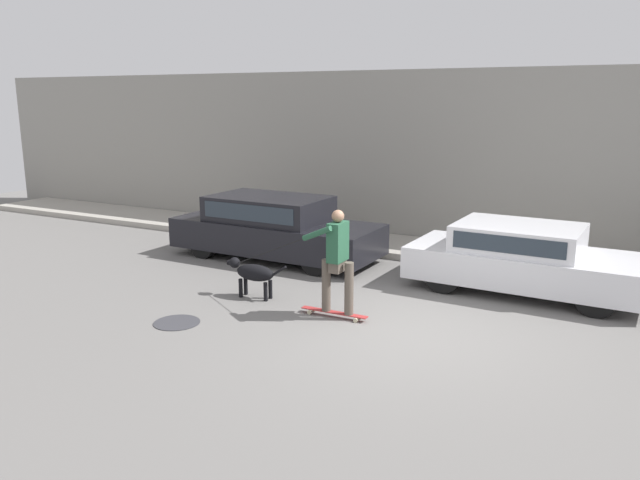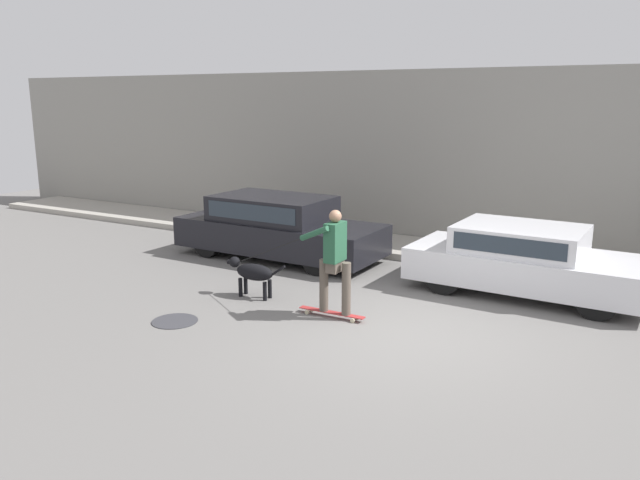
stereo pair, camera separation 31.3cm
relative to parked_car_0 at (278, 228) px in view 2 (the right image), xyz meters
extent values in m
plane|color=slate|center=(4.17, -2.89, -0.66)|extent=(36.00, 36.00, 0.00)
cube|color=gray|center=(4.17, 3.04, 1.36)|extent=(32.00, 0.30, 4.05)
cube|color=#A39E93|center=(4.17, 1.95, -0.59)|extent=(30.00, 1.85, 0.14)
cylinder|color=black|center=(1.47, 0.73, -0.35)|extent=(0.63, 0.21, 0.62)
cylinder|color=black|center=(1.44, -0.78, -0.35)|extent=(0.63, 0.21, 0.62)
cylinder|color=black|center=(-1.34, 0.78, -0.35)|extent=(0.63, 0.21, 0.62)
cylinder|color=black|center=(-1.37, -0.73, -0.35)|extent=(0.63, 0.21, 0.62)
cube|color=black|center=(0.05, 0.00, -0.15)|extent=(4.56, 1.84, 0.63)
cube|color=black|center=(-0.13, 0.00, 0.42)|extent=(2.53, 1.62, 0.52)
cube|color=#28333D|center=(-0.15, -0.79, 0.45)|extent=(2.20, 0.06, 0.33)
cylinder|color=black|center=(6.55, 0.71, -0.33)|extent=(0.67, 0.22, 0.66)
cylinder|color=black|center=(6.49, -0.81, -0.33)|extent=(0.67, 0.22, 0.66)
cylinder|color=black|center=(4.03, 0.81, -0.33)|extent=(0.67, 0.22, 0.66)
cylinder|color=black|center=(3.97, -0.71, -0.33)|extent=(0.67, 0.22, 0.66)
cube|color=silver|center=(5.26, 0.00, -0.18)|extent=(4.13, 1.91, 0.57)
cube|color=silver|center=(5.10, 0.01, 0.33)|extent=(2.18, 1.66, 0.45)
cube|color=#28333D|center=(5.07, -0.79, 0.36)|extent=(1.87, 0.08, 0.29)
cylinder|color=black|center=(0.93, -2.61, -0.49)|extent=(0.07, 0.07, 0.33)
cylinder|color=black|center=(0.93, -2.45, -0.49)|extent=(0.07, 0.07, 0.33)
cylinder|color=black|center=(1.44, -2.60, -0.49)|extent=(0.07, 0.07, 0.33)
cylinder|color=black|center=(1.43, -2.44, -0.49)|extent=(0.07, 0.07, 0.33)
ellipsoid|color=black|center=(1.18, -2.53, -0.21)|extent=(0.73, 0.31, 0.29)
sphere|color=black|center=(0.76, -2.54, -0.08)|extent=(0.19, 0.19, 0.19)
cylinder|color=black|center=(0.68, -2.54, -0.09)|extent=(0.11, 0.09, 0.09)
cylinder|color=black|center=(1.66, -2.51, -0.12)|extent=(0.29, 0.05, 0.22)
cylinder|color=beige|center=(2.42, -2.84, -0.62)|extent=(0.07, 0.03, 0.07)
cylinder|color=beige|center=(2.42, -2.69, -0.62)|extent=(0.07, 0.03, 0.07)
cylinder|color=beige|center=(3.24, -2.83, -0.62)|extent=(0.07, 0.03, 0.07)
cylinder|color=beige|center=(3.24, -2.68, -0.62)|extent=(0.07, 0.03, 0.07)
cube|color=#A82D2D|center=(2.83, -2.76, -0.58)|extent=(1.13, 0.13, 0.02)
cylinder|color=brown|center=(2.69, -2.76, -0.15)|extent=(0.14, 0.14, 0.84)
cylinder|color=brown|center=(3.08, -2.76, -0.15)|extent=(0.14, 0.14, 0.84)
cube|color=brown|center=(2.89, -2.76, 0.18)|extent=(0.18, 0.32, 0.17)
cube|color=#235138|center=(2.89, -2.76, 0.58)|extent=(0.21, 0.41, 0.61)
sphere|color=#997056|center=(2.89, -2.76, 0.98)|extent=(0.19, 0.19, 0.19)
cylinder|color=#235138|center=(2.88, -2.51, 0.54)|extent=(0.09, 0.09, 0.58)
cylinder|color=#235138|center=(2.63, -2.95, 0.72)|extent=(0.58, 0.21, 0.31)
cylinder|color=black|center=(1.56, -2.72, 0.25)|extent=(1.61, 0.37, 0.72)
cylinder|color=#38383D|center=(0.80, -4.15, -0.65)|extent=(0.71, 0.71, 0.01)
camera|label=1|loc=(7.02, -11.16, 2.74)|focal=35.00mm
camera|label=2|loc=(7.30, -11.01, 2.74)|focal=35.00mm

